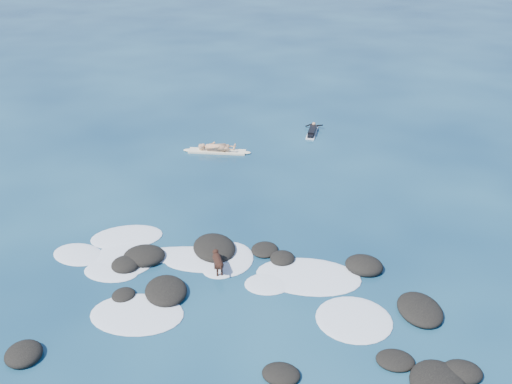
# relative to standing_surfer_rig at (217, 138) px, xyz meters

# --- Properties ---
(ground) EXTENTS (160.00, 160.00, 0.00)m
(ground) POSITION_rel_standing_surfer_rig_xyz_m (2.87, -9.83, -0.76)
(ground) COLOR #0A2642
(ground) RESTS_ON ground
(reef_rocks) EXTENTS (13.02, 7.81, 0.54)m
(reef_rocks) POSITION_rel_standing_surfer_rig_xyz_m (3.21, -11.21, -0.65)
(reef_rocks) COLOR black
(reef_rocks) RESTS_ON ground
(breaking_foam) EXTENTS (12.04, 6.51, 0.12)m
(breaking_foam) POSITION_rel_standing_surfer_rig_xyz_m (1.04, -10.17, -0.75)
(breaking_foam) COLOR white
(breaking_foam) RESTS_ON ground
(standing_surfer_rig) EXTENTS (3.39, 0.67, 1.93)m
(standing_surfer_rig) POSITION_rel_standing_surfer_rig_xyz_m (0.00, 0.00, 0.00)
(standing_surfer_rig) COLOR #FCF1CA
(standing_surfer_rig) RESTS_ON ground
(paddling_surfer_rig) EXTENTS (0.97, 2.19, 0.38)m
(paddling_surfer_rig) POSITION_rel_standing_surfer_rig_xyz_m (4.68, 3.02, -0.63)
(paddling_surfer_rig) COLOR white
(paddling_surfer_rig) RESTS_ON ground
(dog) EXTENTS (0.54, 1.08, 0.71)m
(dog) POSITION_rel_standing_surfer_rig_xyz_m (1.61, -10.09, -0.29)
(dog) COLOR black
(dog) RESTS_ON ground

